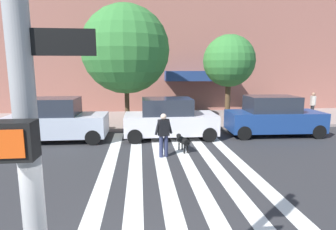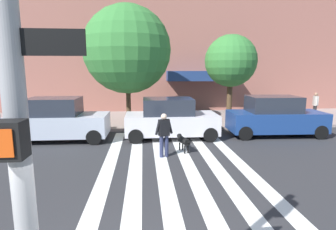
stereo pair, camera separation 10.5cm
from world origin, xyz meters
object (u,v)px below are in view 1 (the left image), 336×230
object	(u,v)px
traffic_light_pole	(15,31)
street_tree_middle	(229,61)
street_tree_nearest	(126,50)
pedestrian_dog_walker	(164,133)
pedestrian_bystander	(313,104)
dog_on_leash	(183,140)
parked_car_behind_first	(56,121)
parked_car_fourth_in_line	(273,117)
parked_car_third_in_line	(169,119)

from	to	relation	value
traffic_light_pole	street_tree_middle	xyz separation A→B (m)	(6.20, 13.85, 0.18)
street_tree_nearest	pedestrian_dog_walker	xyz separation A→B (m)	(1.56, -5.39, -3.34)
traffic_light_pole	pedestrian_bystander	size ratio (longest dim) A/B	3.54
traffic_light_pole	dog_on_leash	xyz separation A→B (m)	(2.54, 8.18, -3.08)
parked_car_behind_first	dog_on_leash	world-z (taller)	parked_car_behind_first
parked_car_behind_first	street_tree_nearest	world-z (taller)	street_tree_nearest
parked_car_behind_first	pedestrian_bystander	world-z (taller)	parked_car_behind_first
street_tree_nearest	street_tree_middle	size ratio (longest dim) A/B	1.27
parked_car_fourth_in_line	dog_on_leash	distance (m)	5.36
traffic_light_pole	pedestrian_dog_walker	world-z (taller)	traffic_light_pole
traffic_light_pole	parked_car_behind_first	distance (m)	11.09
street_tree_middle	parked_car_behind_first	bearing A→B (deg)	-159.18
traffic_light_pole	parked_car_behind_first	size ratio (longest dim) A/B	1.32
parked_car_third_in_line	street_tree_nearest	xyz separation A→B (m)	(-2.09, 2.58, 3.36)
street_tree_middle	dog_on_leash	bearing A→B (deg)	-122.91
parked_car_fourth_in_line	street_tree_nearest	distance (m)	8.38
street_tree_nearest	parked_car_third_in_line	bearing A→B (deg)	-50.97
street_tree_nearest	dog_on_leash	size ratio (longest dim) A/B	6.15
traffic_light_pole	street_tree_nearest	distance (m)	12.98
pedestrian_dog_walker	pedestrian_bystander	bearing A→B (deg)	31.99
parked_car_third_in_line	dog_on_leash	size ratio (longest dim) A/B	4.08
street_tree_nearest	pedestrian_bystander	world-z (taller)	street_tree_nearest
parked_car_third_in_line	dog_on_leash	distance (m)	2.27
street_tree_middle	dog_on_leash	size ratio (longest dim) A/B	4.85
pedestrian_dog_walker	pedestrian_bystander	size ratio (longest dim) A/B	1.00
parked_car_behind_first	pedestrian_dog_walker	size ratio (longest dim) A/B	2.68
dog_on_leash	pedestrian_bystander	size ratio (longest dim) A/B	0.64
parked_car_behind_first	pedestrian_dog_walker	world-z (taller)	parked_car_behind_first
parked_car_behind_first	parked_car_fourth_in_line	world-z (taller)	parked_car_behind_first
parked_car_fourth_in_line	pedestrian_bystander	size ratio (longest dim) A/B	2.81
dog_on_leash	street_tree_middle	bearing A→B (deg)	57.09
parked_car_behind_first	parked_car_fourth_in_line	distance (m)	10.31
parked_car_third_in_line	pedestrian_dog_walker	bearing A→B (deg)	-100.62
parked_car_fourth_in_line	street_tree_middle	world-z (taller)	street_tree_middle
dog_on_leash	traffic_light_pole	bearing A→B (deg)	-107.22
parked_car_third_in_line	dog_on_leash	world-z (taller)	parked_car_third_in_line
parked_car_behind_first	pedestrian_dog_walker	distance (m)	5.42
parked_car_behind_first	pedestrian_bystander	xyz separation A→B (m)	(14.67, 3.46, 0.15)
traffic_light_pole	parked_car_third_in_line	xyz separation A→B (m)	(2.25, 10.38, -2.61)
parked_car_third_in_line	street_tree_nearest	distance (m)	4.72
parked_car_fourth_in_line	parked_car_behind_first	bearing A→B (deg)	-179.99
pedestrian_dog_walker	pedestrian_bystander	distance (m)	11.83
parked_car_third_in_line	dog_on_leash	bearing A→B (deg)	-82.66
traffic_light_pole	parked_car_third_in_line	world-z (taller)	traffic_light_pole
parked_car_behind_first	street_tree_nearest	distance (m)	5.22
street_tree_nearest	parked_car_behind_first	bearing A→B (deg)	-140.00
parked_car_third_in_line	dog_on_leash	xyz separation A→B (m)	(0.28, -2.20, -0.47)
parked_car_fourth_in_line	pedestrian_dog_walker	size ratio (longest dim) A/B	2.81
street_tree_nearest	street_tree_middle	bearing A→B (deg)	8.37
parked_car_third_in_line	pedestrian_dog_walker	xyz separation A→B (m)	(-0.53, -2.81, 0.02)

